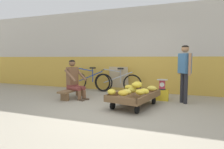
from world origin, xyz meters
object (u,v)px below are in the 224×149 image
Objects in this scene: banana_cart at (134,97)px; sign_board at (119,79)px; vendor_seated at (74,79)px; low_bench at (73,91)px; bicycle_near_left at (90,81)px; customer_adult at (185,67)px; weighing_scale at (162,84)px; bicycle_far_left at (118,82)px; plastic_crate at (162,95)px.

sign_board reaches higher than banana_cart.
vendor_seated reaches higher than banana_cart.
banana_cart is at bearing -9.45° from low_bench.
bicycle_near_left is 3.43m from customer_adult.
low_bench is 3.70× the size of weighing_scale.
banana_cart is at bearing -9.06° from vendor_seated.
banana_cart is at bearing -59.39° from bicycle_far_left.
customer_adult is at bearing 9.45° from vendor_seated.
bicycle_near_left is (-0.12, 1.42, 0.15)m from low_bench.
sign_board is (1.05, 0.22, 0.09)m from bicycle_near_left.
plastic_crate is at bearing -31.51° from sign_board.
customer_adult reaches higher than bicycle_near_left.
banana_cart is 4.41× the size of plastic_crate.
low_bench is at bearing -119.32° from sign_board.
customer_adult is at bearing 8.71° from low_bench.
bicycle_near_left is 1.07m from sign_board.
plastic_crate is 0.41× the size of sign_board.
banana_cart is 1.98m from bicycle_far_left.
vendor_seated is 1.48m from bicycle_near_left.
banana_cart is 1.04× the size of customer_adult.
customer_adult is (0.58, -0.17, 0.50)m from weighing_scale.
vendor_seated is at bearing -164.62° from plastic_crate.
customer_adult is at bearing -27.90° from sign_board.
plastic_crate is at bearing -24.80° from bicycle_far_left.
vendor_seated reaches higher than sign_board.
bicycle_far_left is at bearing 155.16° from weighing_scale.
bicycle_far_left is at bearing 120.61° from banana_cart.
plastic_crate is 2.78m from bicycle_near_left.
customer_adult is (2.16, -0.90, 0.60)m from bicycle_far_left.
customer_adult is (1.15, 0.81, 0.71)m from banana_cart.
low_bench is 1.90m from sign_board.
weighing_scale is (2.46, 0.67, -0.11)m from vendor_seated.
banana_cart reaches higher than plastic_crate.
plastic_crate is 1.00m from customer_adult.
bicycle_far_left is at bearing 58.02° from vendor_seated.
bicycle_near_left reaches higher than weighing_scale.
customer_adult reaches higher than vendor_seated.
bicycle_far_left is (0.96, 1.38, 0.15)m from low_bench.
low_bench is 0.97× the size of vendor_seated.
weighing_scale is (0.57, 0.97, 0.21)m from banana_cart.
low_bench is 0.67× the size of bicycle_near_left.
sign_board reaches higher than low_bench.
vendor_seated is at bearing 170.94° from banana_cart.
weighing_scale is 0.18× the size of bicycle_far_left.
low_bench is 1.26× the size of sign_board.
customer_adult is (3.24, -0.94, 0.60)m from bicycle_near_left.
vendor_seated is 0.69× the size of bicycle_near_left.
vendor_seated is 3.17× the size of plastic_crate.
bicycle_far_left is 1.87× the size of sign_board.
plastic_crate is 0.22× the size of bicycle_near_left.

